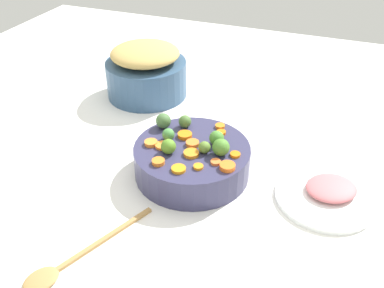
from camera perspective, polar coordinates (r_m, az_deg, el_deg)
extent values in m
cube|color=white|center=(1.13, -1.78, -4.94)|extent=(2.40, 2.40, 0.02)
cylinder|color=#343354|center=(1.11, 0.00, -2.20)|extent=(0.30, 0.30, 0.08)
cylinder|color=#314F70|center=(1.50, -6.06, 8.68)|extent=(0.27, 0.27, 0.12)
ellipsoid|color=tan|center=(1.46, -6.27, 11.91)|extent=(0.23, 0.23, 0.06)
cylinder|color=orange|center=(1.02, 4.74, -3.00)|extent=(0.04, 0.04, 0.01)
cylinder|color=orange|center=(1.03, -4.51, -2.37)|extent=(0.04, 0.04, 0.01)
cylinder|color=orange|center=(1.06, -0.19, -1.40)|extent=(0.05, 0.05, 0.01)
cylinder|color=orange|center=(1.14, 3.91, 1.54)|extent=(0.03, 0.03, 0.01)
cylinder|color=orange|center=(1.17, 3.75, 2.39)|extent=(0.03, 0.03, 0.01)
cylinder|color=orange|center=(1.03, 3.18, -2.42)|extent=(0.03, 0.03, 0.01)
cylinder|color=orange|center=(1.06, 5.77, -1.41)|extent=(0.03, 0.03, 0.01)
cylinder|color=orange|center=(1.02, 0.85, -3.04)|extent=(0.03, 0.03, 0.01)
cylinder|color=orange|center=(1.09, -3.98, -0.21)|extent=(0.05, 0.05, 0.01)
cylinder|color=orange|center=(1.09, 0.06, 0.07)|extent=(0.05, 0.05, 0.01)
cylinder|color=orange|center=(1.10, -5.49, 0.15)|extent=(0.04, 0.04, 0.01)
cylinder|color=orange|center=(1.01, -1.80, -3.34)|extent=(0.05, 0.05, 0.01)
cylinder|color=orange|center=(1.13, -0.96, 1.19)|extent=(0.05, 0.05, 0.01)
sphere|color=#486C32|center=(1.16, -0.94, 3.02)|extent=(0.03, 0.03, 0.03)
sphere|color=#468230|center=(1.09, 3.30, 0.80)|extent=(0.04, 0.04, 0.04)
sphere|color=#49802C|center=(1.05, 3.87, -0.44)|extent=(0.04, 0.04, 0.04)
sphere|color=#518425|center=(1.06, -3.16, -0.33)|extent=(0.04, 0.04, 0.04)
sphere|color=#44853E|center=(1.11, -3.17, 1.28)|extent=(0.03, 0.03, 0.03)
sphere|color=#597C2D|center=(1.06, 1.67, -0.45)|extent=(0.03, 0.03, 0.03)
sphere|color=#446C39|center=(1.16, -3.83, 3.10)|extent=(0.04, 0.04, 0.04)
cube|color=#A87E46|center=(0.98, -11.54, -12.29)|extent=(0.25, 0.11, 0.01)
ellipsoid|color=#A87E46|center=(0.93, -19.45, -16.67)|extent=(0.09, 0.08, 0.01)
cylinder|color=white|center=(1.10, 17.28, -6.80)|extent=(0.24, 0.24, 0.01)
ellipsoid|color=#D2696F|center=(1.11, 18.06, -5.59)|extent=(0.17, 0.17, 0.02)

